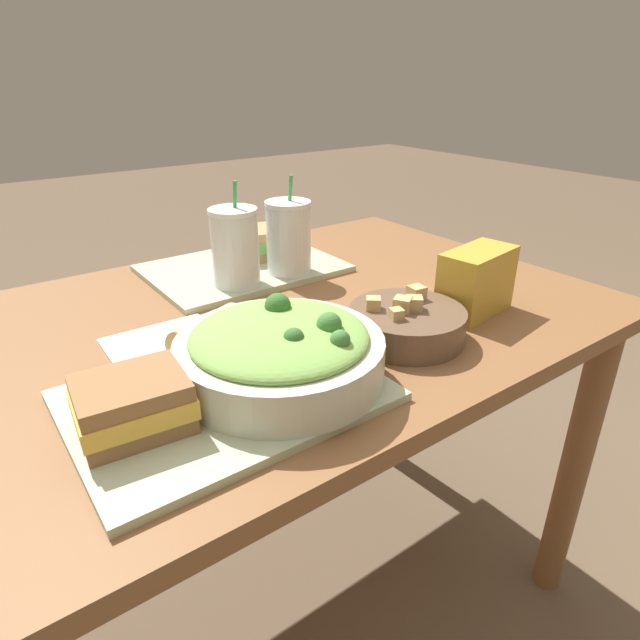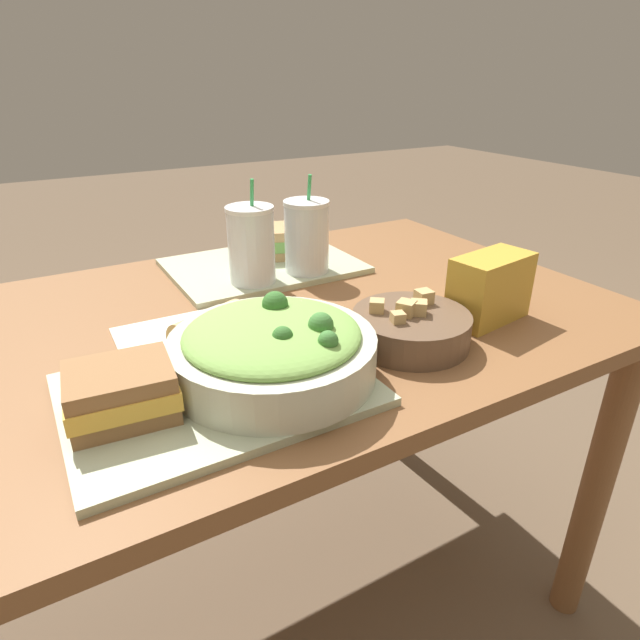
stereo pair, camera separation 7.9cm
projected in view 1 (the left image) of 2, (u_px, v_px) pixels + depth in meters
ground_plane at (254, 614)px, 1.22m from camera, size 12.00×12.00×0.00m
dining_table at (235, 376)px, 0.95m from camera, size 1.36×0.80×0.73m
tray_near at (226, 396)px, 0.70m from camera, size 0.39×0.29×0.01m
tray_far at (243, 268)px, 1.14m from camera, size 0.39×0.29×0.01m
salad_bowl at (280, 350)px, 0.71m from camera, size 0.28×0.28×0.10m
soup_bowl at (407, 323)px, 0.84m from camera, size 0.18×0.18×0.07m
sandwich_near at (133, 404)px, 0.61m from camera, size 0.13×0.11×0.06m
baguette_near at (211, 334)px, 0.78m from camera, size 0.13×0.10×0.06m
sandwich_far at (250, 243)px, 1.17m from camera, size 0.16×0.15×0.06m
drink_cup_dark at (235, 250)px, 1.01m from camera, size 0.09×0.09×0.20m
drink_cup_red at (289, 239)px, 1.07m from camera, size 0.09×0.09×0.20m
chip_bag at (476, 281)px, 0.93m from camera, size 0.15×0.09×0.11m
napkin_folded at (162, 340)px, 0.85m from camera, size 0.17×0.12×0.00m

